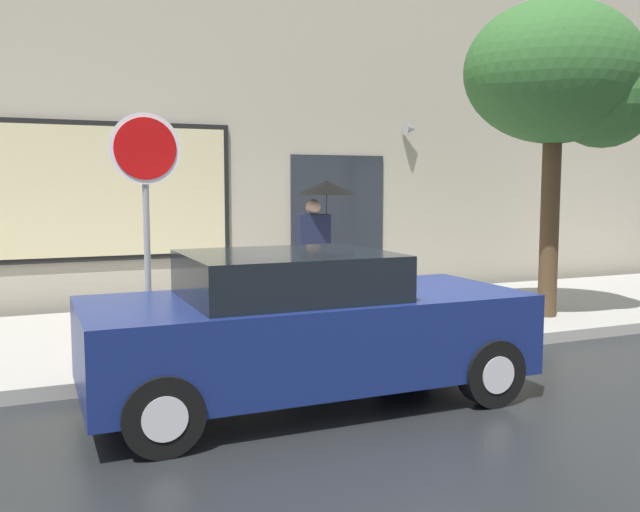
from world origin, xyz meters
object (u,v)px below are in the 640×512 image
Objects in this scene: street_tree at (565,79)px; stop_sign at (146,187)px; pedestrian_with_umbrella at (322,209)px; parked_car at (305,328)px.

street_tree is 1.69× the size of stop_sign.
pedestrian_with_umbrella is at bearing 36.38° from stop_sign.
street_tree reaches higher than stop_sign.
parked_car is at bearing -52.95° from stop_sign.
pedestrian_with_umbrella is 3.75m from stop_sign.
stop_sign is at bearing -177.56° from street_tree.
parked_car is 0.92× the size of street_tree.
pedestrian_with_umbrella is (1.81, 3.80, 0.99)m from parked_car.
parked_car is 2.39m from stop_sign.
parked_car is at bearing -115.48° from pedestrian_with_umbrella.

